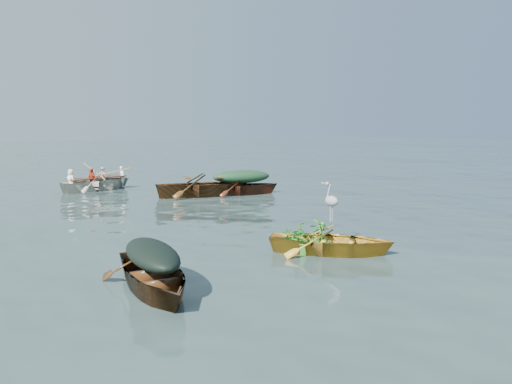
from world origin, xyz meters
TOP-DOWN VIEW (x-y plane):
  - ground at (0.00, 0.00)m, footprint 140.00×140.00m
  - yellow_dinghy at (-1.35, -3.29)m, footprint 3.39×3.42m
  - dark_covered_boat at (-5.55, -3.48)m, footprint 1.78×3.86m
  - green_tarp_boat at (1.72, 5.49)m, footprint 4.42×2.39m
  - open_wooden_boat at (0.20, 5.91)m, footprint 5.22×2.97m
  - rowed_boat at (-2.74, 9.86)m, footprint 4.57×2.38m
  - dark_tarp_cover at (-5.55, -3.48)m, footprint 0.98×2.12m
  - green_tarp_cover at (1.72, 5.49)m, footprint 2.43×1.31m
  - thwart_benches at (0.20, 5.91)m, footprint 2.66×1.64m
  - heron at (-0.99, -2.87)m, footprint 0.48×0.48m
  - dinghy_weeds at (-1.71, -2.88)m, footprint 1.13×1.13m
  - rowers at (-2.74, 9.86)m, footprint 3.26×1.92m
  - oars at (-2.74, 9.86)m, footprint 1.24×2.67m

SIDE VIEW (x-z plane):
  - ground at x=0.00m, z-range 0.00..0.00m
  - yellow_dinghy at x=-1.35m, z-range -0.46..0.46m
  - dark_covered_boat at x=-5.55m, z-range -0.47..0.47m
  - green_tarp_boat at x=1.72m, z-range -0.49..0.49m
  - open_wooden_boat at x=0.20m, z-range -0.60..0.60m
  - rowed_boat at x=-2.74m, z-range -0.52..0.52m
  - oars at x=-2.74m, z-range 0.52..0.58m
  - thwart_benches at x=0.20m, z-range 0.60..0.64m
  - dark_tarp_cover at x=-5.55m, z-range 0.47..0.87m
  - green_tarp_cover at x=1.72m, z-range 0.49..1.01m
  - dinghy_weeds at x=-1.71m, z-range 0.46..1.06m
  - rowers at x=-2.74m, z-range 0.52..1.28m
  - heron at x=-0.99m, z-range 0.46..1.38m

